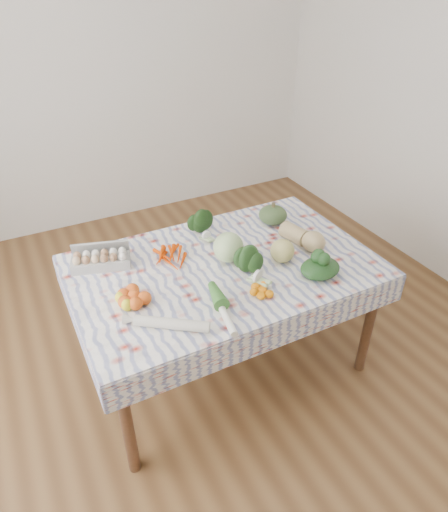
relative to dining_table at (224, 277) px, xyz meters
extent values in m
plane|color=brown|center=(0.00, 0.00, -0.68)|extent=(4.50, 4.50, 0.00)
cube|color=white|center=(0.00, 2.25, 0.72)|extent=(4.00, 0.04, 2.80)
cube|color=brown|center=(0.00, 0.00, 0.05)|extent=(1.60, 1.00, 0.04)
cylinder|color=brown|center=(-0.74, -0.44, -0.32)|extent=(0.06, 0.06, 0.71)
cylinder|color=brown|center=(0.74, -0.44, -0.32)|extent=(0.06, 0.06, 0.71)
cylinder|color=brown|center=(-0.74, 0.44, -0.32)|extent=(0.06, 0.06, 0.71)
cylinder|color=brown|center=(0.74, 0.44, -0.32)|extent=(0.06, 0.06, 0.71)
cube|color=white|center=(0.00, 0.00, 0.08)|extent=(1.66, 1.06, 0.01)
cube|color=#A7A6A1|center=(-0.61, 0.29, 0.13)|extent=(0.34, 0.21, 0.08)
cube|color=#F24502|center=(-0.24, 0.18, 0.10)|extent=(0.25, 0.24, 0.04)
ellipsoid|color=#1A3813|center=(0.02, 0.32, 0.15)|extent=(0.16, 0.14, 0.13)
ellipsoid|color=#3F582E|center=(0.49, 0.28, 0.14)|extent=(0.20, 0.20, 0.12)
sphere|color=#B3D689|center=(0.04, 0.03, 0.17)|extent=(0.18, 0.18, 0.17)
ellipsoid|color=tan|center=(0.50, -0.03, 0.15)|extent=(0.20, 0.31, 0.13)
cube|color=orange|center=(-0.54, -0.09, 0.12)|extent=(0.28, 0.28, 0.07)
ellipsoid|color=#22461B|center=(0.05, -0.18, 0.15)|extent=(0.23, 0.23, 0.13)
cube|color=orange|center=(0.06, -0.32, 0.11)|extent=(0.17, 0.17, 0.05)
sphere|color=#D0C66B|center=(0.31, -0.11, 0.15)|extent=(0.17, 0.17, 0.13)
ellipsoid|color=#163414|center=(0.41, -0.32, 0.13)|extent=(0.23, 0.19, 0.10)
cylinder|color=silver|center=(-0.45, -0.35, 0.11)|extent=(0.33, 0.26, 0.05)
cylinder|color=white|center=(-0.19, -0.36, 0.10)|extent=(0.10, 0.35, 0.04)
camera|label=1|loc=(-0.95, -1.84, 1.52)|focal=32.00mm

